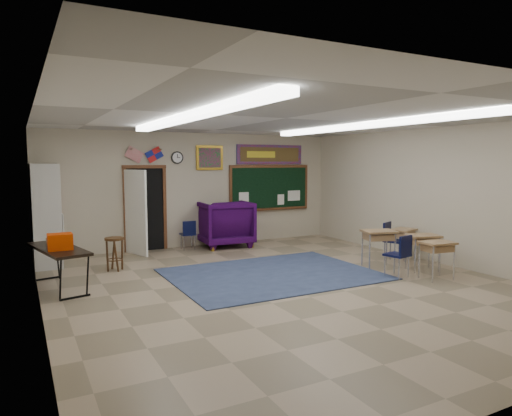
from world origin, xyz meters
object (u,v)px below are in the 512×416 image
folding_table (59,266)px  wooden_stool (115,254)px  wingback_armchair (224,223)px  student_desk_front_right (403,242)px  student_desk_front_left (378,247)px

folding_table → wooden_stool: size_ratio=2.72×
wingback_armchair → student_desk_front_right: size_ratio=1.90×
student_desk_front_left → wingback_armchair: bearing=134.7°
student_desk_front_left → wooden_stool: bearing=173.6°
folding_table → wooden_stool: folding_table is taller
student_desk_front_left → wooden_stool: 5.52m
wingback_armchair → folding_table: size_ratio=0.72×
wingback_armchair → wooden_stool: 3.48m
wingback_armchair → folding_table: 4.91m
wingback_armchair → wooden_stool: (-3.13, -1.50, -0.26)m
student_desk_front_left → folding_table: size_ratio=0.43×
wingback_armchair → wooden_stool: bearing=29.7°
wingback_armchair → student_desk_front_left: 4.26m
wooden_stool → wingback_armchair: bearing=25.6°
student_desk_front_right → wooden_stool: student_desk_front_right is taller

